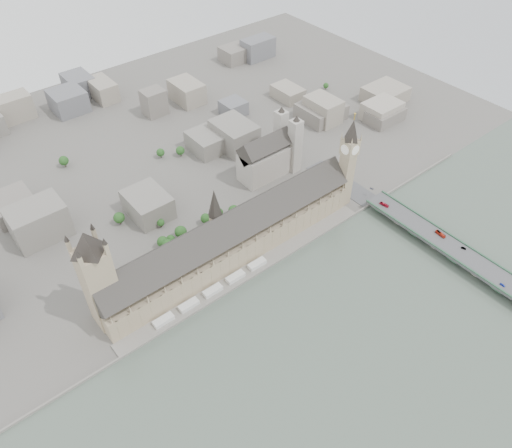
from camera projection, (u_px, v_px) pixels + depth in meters
ground at (244, 268)px, 460.95m from camera, size 900.00×900.00×0.00m
river_thames at (382, 397)px, 367.38m from camera, size 600.00×600.00×0.00m
embankment_wall at (254, 276)px, 451.42m from camera, size 600.00×1.50×3.00m
river_terrace at (249, 272)px, 456.02m from camera, size 270.00×15.00×2.00m
terrace_tents at (213, 291)px, 435.84m from camera, size 118.00×7.00×4.00m
palace_of_westminster at (230, 238)px, 456.62m from camera, size 265.00×40.73×55.44m
elizabeth_tower at (348, 157)px, 489.36m from camera, size 17.00×17.00×107.50m
victoria_tower at (97, 274)px, 381.83m from camera, size 30.00×30.00×100.00m
central_tower at (215, 211)px, 431.54m from camera, size 13.00×13.00×48.00m
westminster_bridge at (431, 238)px, 482.42m from camera, size 25.00×325.00×10.25m
bridge_parapets at (473, 260)px, 453.29m from camera, size 25.00×235.00×1.15m
westminster_abbey at (270, 155)px, 548.78m from camera, size 68.00×36.00×64.00m
city_skyline_inland at (116, 136)px, 586.93m from camera, size 720.00×360.00×38.00m
park_trees at (198, 232)px, 485.26m from camera, size 110.00×30.00×15.00m
red_bus_north at (384, 205)px, 508.30m from camera, size 3.79×10.04×2.73m
red_bus_south at (440, 234)px, 476.66m from camera, size 3.64×11.26×3.08m
car_blue at (503, 285)px, 431.46m from camera, size 2.04×4.78×1.61m
car_silver at (464, 248)px, 463.86m from camera, size 2.87×4.91×1.53m
car_approach at (372, 189)px, 528.26m from camera, size 3.48×4.95×1.33m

